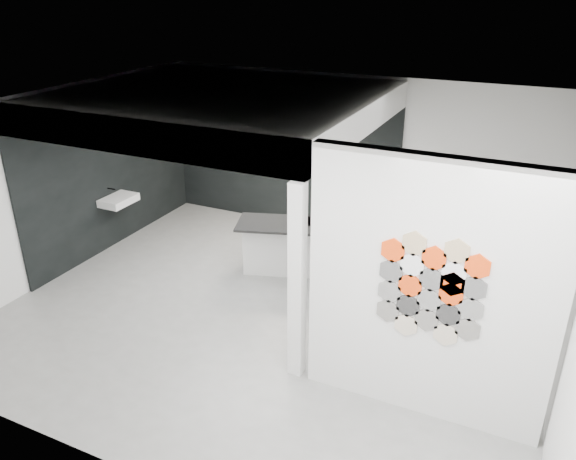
# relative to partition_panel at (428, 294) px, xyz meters

# --- Properties ---
(floor) EXTENTS (7.00, 6.00, 0.01)m
(floor) POSITION_rel_partition_panel_xyz_m (-2.23, 1.00, -1.40)
(floor) COLOR slate
(partition_panel) EXTENTS (2.45, 0.15, 2.80)m
(partition_panel) POSITION_rel_partition_panel_xyz_m (0.00, 0.00, 0.00)
(partition_panel) COLOR silver
(partition_panel) RESTS_ON floor
(bay_clad_back) EXTENTS (4.40, 0.04, 2.35)m
(bay_clad_back) POSITION_rel_partition_panel_xyz_m (-3.52, 3.97, -0.22)
(bay_clad_back) COLOR black
(bay_clad_back) RESTS_ON floor
(bay_clad_left) EXTENTS (0.04, 4.00, 2.35)m
(bay_clad_left) POSITION_rel_partition_panel_xyz_m (-5.70, 2.00, -0.22)
(bay_clad_left) COLOR black
(bay_clad_left) RESTS_ON floor
(bulkhead) EXTENTS (4.40, 4.00, 0.40)m
(bulkhead) POSITION_rel_partition_panel_xyz_m (-3.52, 2.00, 1.15)
(bulkhead) COLOR silver
(bulkhead) RESTS_ON corner_column
(corner_column) EXTENTS (0.16, 0.16, 2.35)m
(corner_column) POSITION_rel_partition_panel_xyz_m (-1.41, 0.00, -0.22)
(corner_column) COLOR silver
(corner_column) RESTS_ON floor
(fascia_beam) EXTENTS (4.40, 0.16, 0.40)m
(fascia_beam) POSITION_rel_partition_panel_xyz_m (-3.52, 0.08, 1.15)
(fascia_beam) COLOR silver
(fascia_beam) RESTS_ON corner_column
(wall_basin) EXTENTS (0.40, 0.60, 0.12)m
(wall_basin) POSITION_rel_partition_panel_xyz_m (-5.46, 1.80, -0.55)
(wall_basin) COLOR silver
(wall_basin) RESTS_ON bay_clad_left
(display_shelf) EXTENTS (3.00, 0.15, 0.04)m
(display_shelf) POSITION_rel_partition_panel_xyz_m (-3.43, 3.87, -0.10)
(display_shelf) COLOR black
(display_shelf) RESTS_ON bay_clad_back
(kitchen_island) EXTENTS (1.71, 1.14, 1.27)m
(kitchen_island) POSITION_rel_partition_panel_xyz_m (-2.53, 2.23, -0.97)
(kitchen_island) COLOR silver
(kitchen_island) RESTS_ON floor
(stockpot) EXTENTS (0.27, 0.27, 0.18)m
(stockpot) POSITION_rel_partition_panel_xyz_m (-4.65, 3.87, 0.01)
(stockpot) COLOR black
(stockpot) RESTS_ON display_shelf
(kettle) EXTENTS (0.20, 0.20, 0.16)m
(kettle) POSITION_rel_partition_panel_xyz_m (-2.60, 3.87, 0.00)
(kettle) COLOR black
(kettle) RESTS_ON display_shelf
(glass_bowl) EXTENTS (0.16, 0.16, 0.09)m
(glass_bowl) POSITION_rel_partition_panel_xyz_m (-2.08, 3.87, -0.03)
(glass_bowl) COLOR gray
(glass_bowl) RESTS_ON display_shelf
(glass_vase) EXTENTS (0.11, 0.11, 0.12)m
(glass_vase) POSITION_rel_partition_panel_xyz_m (-2.08, 3.87, -0.02)
(glass_vase) COLOR gray
(glass_vase) RESTS_ON display_shelf
(bottle_dark) EXTENTS (0.07, 0.07, 0.14)m
(bottle_dark) POSITION_rel_partition_panel_xyz_m (-3.43, 3.87, -0.01)
(bottle_dark) COLOR black
(bottle_dark) RESTS_ON display_shelf
(utensil_cup) EXTENTS (0.09, 0.09, 0.09)m
(utensil_cup) POSITION_rel_partition_panel_xyz_m (-3.93, 3.87, -0.04)
(utensil_cup) COLOR black
(utensil_cup) RESTS_ON display_shelf
(hex_tile_cluster) EXTENTS (1.04, 0.02, 1.16)m
(hex_tile_cluster) POSITION_rel_partition_panel_xyz_m (0.03, -0.09, 0.10)
(hex_tile_cluster) COLOR #66635E
(hex_tile_cluster) RESTS_ON partition_panel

